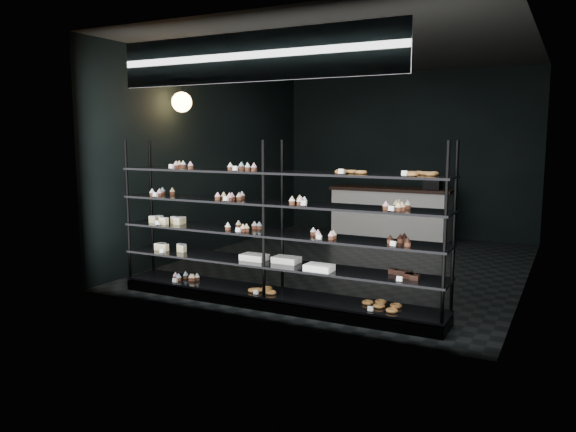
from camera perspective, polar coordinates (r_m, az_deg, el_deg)
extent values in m
cube|color=black|center=(8.74, 6.40, -4.83)|extent=(5.00, 6.00, 0.01)
cube|color=black|center=(8.62, 6.75, 16.33)|extent=(5.00, 6.00, 0.01)
cube|color=black|center=(11.39, 11.96, 6.12)|extent=(5.00, 0.01, 3.20)
cube|color=black|center=(5.83, -3.97, 4.66)|extent=(5.00, 0.01, 3.20)
cube|color=black|center=(9.70, -7.44, 5.93)|extent=(0.01, 6.00, 3.20)
cube|color=black|center=(8.00, 23.62, 4.91)|extent=(0.01, 6.00, 3.20)
cube|color=black|center=(6.58, -1.49, -8.59)|extent=(4.00, 0.50, 0.12)
cylinder|color=black|center=(7.36, -15.94, 0.25)|extent=(0.04, 0.04, 1.85)
cylinder|color=black|center=(7.68, -13.70, 0.64)|extent=(0.04, 0.04, 1.85)
cylinder|color=black|center=(6.19, -2.50, -0.87)|extent=(0.04, 0.04, 1.85)
cylinder|color=black|center=(6.57, -0.60, -0.34)|extent=(0.04, 0.04, 1.85)
cylinder|color=black|center=(5.50, 15.65, -2.28)|extent=(0.04, 0.04, 1.85)
cylinder|color=black|center=(5.92, 16.52, -1.59)|extent=(0.04, 0.04, 1.85)
cube|color=black|center=(6.55, -1.49, -7.83)|extent=(4.00, 0.50, 0.03)
cube|color=black|center=(6.47, -1.50, -4.85)|extent=(4.00, 0.50, 0.02)
cube|color=black|center=(6.40, -1.51, -1.79)|extent=(4.00, 0.50, 0.02)
cube|color=black|center=(6.35, -1.53, 1.32)|extent=(4.00, 0.50, 0.02)
cube|color=black|center=(6.32, -1.54, 4.48)|extent=(4.00, 0.50, 0.02)
cube|color=white|center=(6.87, -11.60, 4.91)|extent=(0.06, 0.04, 0.06)
cube|color=white|center=(6.35, -5.24, 4.80)|extent=(0.06, 0.04, 0.06)
cube|color=white|center=(5.77, 5.38, 4.48)|extent=(0.05, 0.04, 0.06)
cube|color=white|center=(5.56, 11.87, 4.21)|extent=(0.06, 0.04, 0.06)
cube|color=white|center=(7.07, -13.22, 2.10)|extent=(0.06, 0.04, 0.06)
cube|color=white|center=(6.48, -6.61, 1.74)|extent=(0.05, 0.04, 0.06)
cube|color=white|center=(5.98, 1.50, 1.27)|extent=(0.06, 0.04, 0.06)
cube|color=white|center=(5.63, 10.37, 0.72)|extent=(0.06, 0.04, 0.06)
cube|color=white|center=(7.10, -12.98, -0.72)|extent=(0.06, 0.04, 0.06)
cube|color=white|center=(6.44, -5.39, -1.42)|extent=(0.06, 0.04, 0.06)
cube|color=white|center=(5.96, 2.91, -2.16)|extent=(0.05, 0.04, 0.06)
cube|color=white|center=(5.66, 11.00, -2.84)|extent=(0.06, 0.04, 0.06)
cube|color=white|center=(7.16, -12.87, -3.49)|extent=(0.06, 0.04, 0.06)
cube|color=white|center=(5.74, 10.93, -6.28)|extent=(0.06, 0.04, 0.06)
cube|color=white|center=(7.08, -11.27, -6.47)|extent=(0.06, 0.04, 0.06)
cube|color=white|center=(6.43, -2.94, -7.80)|extent=(0.05, 0.04, 0.06)
cube|color=white|center=(5.89, 8.84, -9.38)|extent=(0.06, 0.04, 0.06)
cube|color=#0D1744|center=(5.94, -3.67, 15.84)|extent=(3.20, 0.04, 0.45)
cube|color=white|center=(5.93, -3.77, 15.86)|extent=(3.30, 0.02, 0.50)
cylinder|color=black|center=(8.56, -10.82, 14.22)|extent=(0.01, 0.01, 0.59)
sphere|color=#FFA859|center=(8.53, -10.74, 11.30)|extent=(0.29, 0.29, 0.29)
cube|color=silver|center=(11.04, 10.40, 0.17)|extent=(2.24, 0.60, 0.92)
cube|color=black|center=(10.99, 10.46, 2.70)|extent=(2.33, 0.65, 0.06)
cube|color=black|center=(10.77, 14.48, 3.30)|extent=(0.30, 0.30, 0.25)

